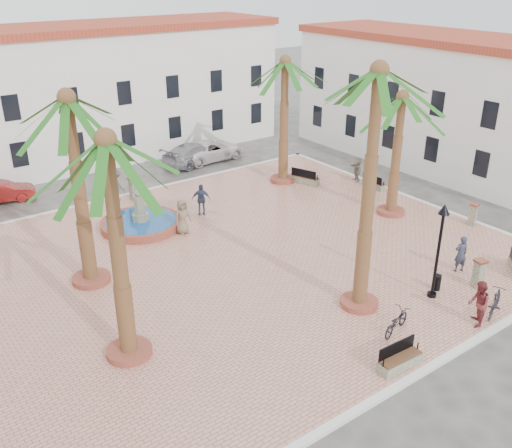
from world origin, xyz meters
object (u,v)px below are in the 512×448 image
(bench_s, at_px, (400,361))
(bench_e, at_px, (374,184))
(lamppost_e, at_px, (373,152))
(palm_s, at_px, (377,97))
(bicycle_a, at_px, (396,322))
(pedestrian_east, at_px, (357,169))
(bollard_n, at_px, (133,188))
(cyclist_a, at_px, (461,254))
(palm_nw, at_px, (70,121))
(palm_e, at_px, (401,112))
(bollard_e, at_px, (473,214))
(bicycle_b, at_px, (495,302))
(fountain, at_px, (141,222))
(cyclist_b, at_px, (479,304))
(pedestrian_north, at_px, (116,185))
(car_white, at_px, (211,150))
(lamppost_s, at_px, (441,235))
(car_silver, at_px, (195,153))
(litter_bin, at_px, (437,282))
(pedestrian_fountain_b, at_px, (201,199))
(bollard_se, at_px, (479,273))
(palm_sw, at_px, (109,167))
(pedestrian_fountain_a, at_px, (182,217))
(palm_ne, at_px, (285,76))
(bench_ne, at_px, (305,179))

(bench_s, bearing_deg, bench_e, 48.78)
(lamppost_e, bearing_deg, palm_s, -138.60)
(bicycle_a, distance_m, pedestrian_east, 17.22)
(bollard_n, height_order, cyclist_a, cyclist_a)
(cyclist_a, distance_m, bicycle_a, 6.35)
(pedestrian_east, bearing_deg, palm_nw, -61.82)
(palm_e, height_order, bollard_e, palm_e)
(bollard_n, height_order, bicycle_b, bollard_n)
(palm_nw, bearing_deg, cyclist_a, -33.08)
(fountain, height_order, lamppost_e, lamppost_e)
(bollard_n, bearing_deg, lamppost_e, -34.23)
(bench_e, bearing_deg, cyclist_a, 153.97)
(cyclist_b, height_order, bicycle_b, cyclist_b)
(pedestrian_north, bearing_deg, bollard_n, -143.72)
(lamppost_e, bearing_deg, car_white, 106.83)
(palm_s, distance_m, lamppost_s, 6.71)
(pedestrian_north, relative_size, car_silver, 0.37)
(fountain, bearing_deg, bench_e, -12.62)
(car_silver, xyz_separation_m, car_white, (1.40, 0.06, -0.04))
(litter_bin, xyz_separation_m, car_white, (2.07, 21.87, 0.22))
(bicycle_a, relative_size, pedestrian_fountain_b, 0.98)
(bollard_se, height_order, bollard_n, bollard_n)
(fountain, xyz_separation_m, bench_e, (14.74, -3.30, -0.05))
(palm_sw, bearing_deg, pedestrian_fountain_a, 49.45)
(palm_s, height_order, pedestrian_fountain_a, palm_s)
(palm_sw, bearing_deg, bench_e, 18.29)
(palm_e, bearing_deg, pedestrian_fountain_b, 144.42)
(palm_ne, xyz_separation_m, bicycle_b, (-2.93, -17.47, -6.30))
(bollard_e, relative_size, bicycle_a, 0.71)
(palm_s, distance_m, bench_e, 16.59)
(lamppost_s, bearing_deg, cyclist_a, 13.87)
(cyclist_a, bearing_deg, bench_e, -94.65)
(pedestrian_fountain_a, xyz_separation_m, car_silver, (6.78, 10.11, -0.34))
(bench_ne, distance_m, bollard_e, 10.89)
(palm_e, bearing_deg, cyclist_a, -112.22)
(palm_ne, bearing_deg, bicycle_a, -114.20)
(fountain, relative_size, bicycle_b, 2.35)
(bicycle_b, height_order, pedestrian_fountain_a, pedestrian_fountain_a)
(pedestrian_fountain_a, bearing_deg, pedestrian_east, -6.68)
(palm_ne, height_order, car_white, palm_ne)
(bollard_se, xyz_separation_m, litter_bin, (-1.64, 0.93, -0.34))
(cyclist_b, bearing_deg, palm_sw, -71.43)
(bollard_e, bearing_deg, bench_e, 90.64)
(lamppost_s, distance_m, bollard_se, 3.24)
(cyclist_a, relative_size, bicycle_b, 0.97)
(palm_s, bearing_deg, pedestrian_east, 45.03)
(bench_s, distance_m, pedestrian_fountain_a, 14.35)
(cyclist_a, relative_size, car_silver, 0.34)
(bench_e, distance_m, pedestrian_north, 16.16)
(bench_ne, bearing_deg, pedestrian_fountain_a, 81.60)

